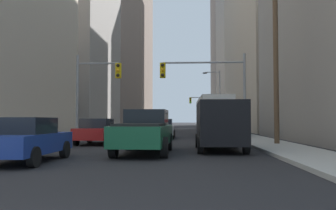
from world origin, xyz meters
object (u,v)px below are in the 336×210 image
(cargo_van_black, at_px, (219,123))
(sedan_silver, at_px, (162,128))
(pickup_truck_green, at_px, (145,132))
(traffic_signal_far_right, at_px, (201,105))
(sedan_red, at_px, (98,131))
(traffic_signal_near_left, at_px, (96,83))
(city_bus, at_px, (212,115))
(traffic_signal_near_right, at_px, (206,81))
(sedan_blue, at_px, (26,139))

(cargo_van_black, height_order, sedan_silver, cargo_van_black)
(pickup_truck_green, relative_size, traffic_signal_far_right, 0.91)
(sedan_red, distance_m, traffic_signal_near_left, 4.77)
(city_bus, height_order, cargo_van_black, city_bus)
(sedan_silver, bearing_deg, traffic_signal_far_right, 82.63)
(sedan_silver, distance_m, traffic_signal_near_right, 5.78)
(pickup_truck_green, xyz_separation_m, cargo_van_black, (3.34, 1.55, 0.35))
(sedan_blue, xyz_separation_m, traffic_signal_far_right, (7.91, 49.50, 3.26))
(pickup_truck_green, bearing_deg, traffic_signal_far_right, 84.73)
(cargo_van_black, relative_size, traffic_signal_near_right, 0.87)
(city_bus, bearing_deg, sedan_blue, -110.79)
(cargo_van_black, distance_m, traffic_signal_near_right, 8.01)
(city_bus, xyz_separation_m, sedan_blue, (-7.84, -20.64, -1.16))
(sedan_red, bearing_deg, sedan_blue, -90.88)
(cargo_van_black, distance_m, traffic_signal_far_right, 44.70)
(traffic_signal_near_left, bearing_deg, sedan_red, -73.43)
(cargo_van_black, relative_size, sedan_blue, 1.24)
(traffic_signal_far_right, bearing_deg, traffic_signal_near_right, -91.66)
(sedan_red, distance_m, sedan_silver, 7.53)
(sedan_silver, distance_m, traffic_signal_near_left, 6.42)
(sedan_red, relative_size, sedan_silver, 1.00)
(pickup_truck_green, bearing_deg, sedan_blue, -137.44)
(traffic_signal_near_right, bearing_deg, city_bus, 83.06)
(sedan_blue, relative_size, traffic_signal_far_right, 0.70)
(pickup_truck_green, bearing_deg, sedan_red, 121.77)
(sedan_blue, xyz_separation_m, sedan_red, (0.14, 9.03, 0.00))
(traffic_signal_near_right, distance_m, traffic_signal_far_right, 37.13)
(city_bus, height_order, traffic_signal_near_right, traffic_signal_near_right)
(sedan_blue, relative_size, sedan_red, 0.99)
(cargo_van_black, xyz_separation_m, sedan_blue, (-6.99, -4.90, -0.52))
(cargo_van_black, xyz_separation_m, sedan_silver, (-3.45, 10.84, -0.52))
(cargo_van_black, distance_m, sedan_blue, 8.56)
(pickup_truck_green, relative_size, traffic_signal_near_left, 0.91)
(sedan_red, height_order, sedan_silver, same)
(cargo_van_black, bearing_deg, sedan_silver, 107.67)
(sedan_red, relative_size, traffic_signal_far_right, 0.71)
(city_bus, xyz_separation_m, traffic_signal_near_left, (-8.70, -8.26, 2.08))
(pickup_truck_green, bearing_deg, sedan_silver, 90.52)
(traffic_signal_near_right, bearing_deg, traffic_signal_near_left, -179.99)
(traffic_signal_near_right, bearing_deg, pickup_truck_green, -109.38)
(pickup_truck_green, relative_size, cargo_van_black, 1.05)
(sedan_red, xyz_separation_m, traffic_signal_near_right, (6.69, 3.36, 3.37))
(sedan_blue, height_order, traffic_signal_far_right, traffic_signal_far_right)
(cargo_van_black, distance_m, traffic_signal_near_left, 11.19)
(city_bus, relative_size, sedan_blue, 2.74)
(cargo_van_black, xyz_separation_m, traffic_signal_near_left, (-7.85, 7.48, 2.73))
(pickup_truck_green, distance_m, cargo_van_black, 3.70)
(sedan_silver, height_order, traffic_signal_near_right, traffic_signal_near_right)
(pickup_truck_green, xyz_separation_m, sedan_red, (-3.52, 5.68, -0.16))
(city_bus, bearing_deg, pickup_truck_green, -103.60)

